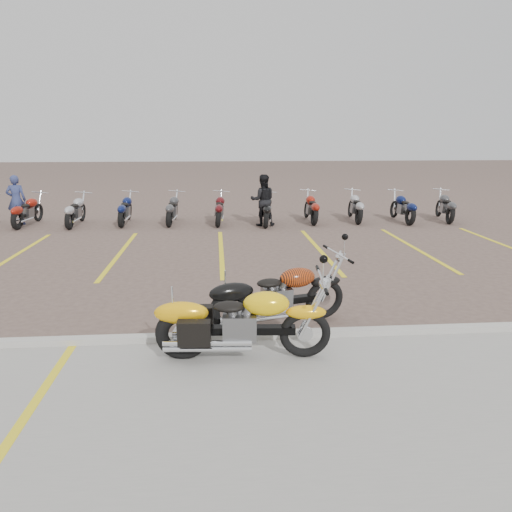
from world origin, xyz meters
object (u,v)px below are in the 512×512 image
at_px(yellow_cruiser, 239,325).
at_px(person_a, 16,200).
at_px(person_b, 263,200).
at_px(flame_cruiser, 275,298).

xyz_separation_m(yellow_cruiser, person_a, (-7.21, 11.38, 0.36)).
bearing_deg(person_a, person_b, 162.08).
bearing_deg(flame_cruiser, yellow_cruiser, -134.97).
bearing_deg(person_a, yellow_cruiser, 110.23).
height_order(person_a, person_b, person_b).
relative_size(yellow_cruiser, person_b, 1.40).
relative_size(flame_cruiser, person_b, 1.32).
distance_m(flame_cruiser, person_b, 9.38).
bearing_deg(person_b, yellow_cruiser, 83.59).
xyz_separation_m(flame_cruiser, person_b, (0.68, 9.34, 0.40)).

